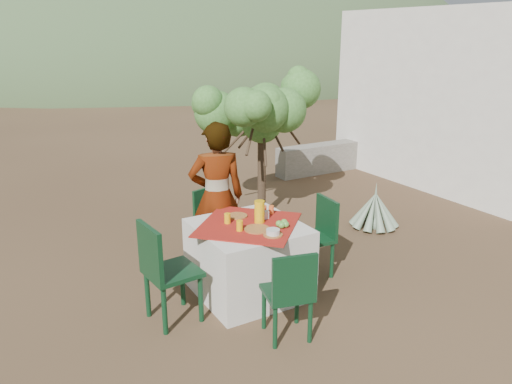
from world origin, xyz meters
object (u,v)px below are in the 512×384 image
chair_right (318,233)px  shrub_tree (263,116)px  guesthouse (480,96)px  juice_pitcher (259,212)px  chair_near (290,291)px  person (217,197)px  chair_far (212,219)px  chair_left (164,268)px  agave (375,211)px  table (249,259)px

chair_right → shrub_tree: bearing=171.9°
guesthouse → juice_pitcher: size_ratio=18.35×
shrub_tree → guesthouse: bearing=-0.9°
chair_near → person: (0.10, 1.63, 0.37)m
guesthouse → shrub_tree: bearing=179.1°
chair_far → guesthouse: size_ratio=0.20×
guesthouse → juice_pitcher: (-5.78, -1.85, -0.62)m
person → guesthouse: 6.05m
chair_far → juice_pitcher: (0.04, -1.05, 0.42)m
chair_left → person: (0.93, 0.81, 0.30)m
chair_right → chair_far: bearing=-137.7°
person → juice_pitcher: bearing=117.5°
person → guesthouse: bearing=-152.1°
chair_far → shrub_tree: bearing=19.7°
chair_far → person: person is taller
chair_far → agave: chair_far is taller
chair_far → chair_left: bearing=-147.3°
shrub_tree → agave: 2.03m
person → chair_near: bearing=103.6°
chair_far → agave: (2.34, -0.31, -0.22)m
table → agave: bearing=16.8°
chair_right → guesthouse: size_ratio=0.21×
chair_far → juice_pitcher: bearing=-103.1°
juice_pitcher → chair_right: bearing=0.6°
table → chair_right: chair_right is taller
agave → chair_far: bearing=172.5°
chair_right → juice_pitcher: bearing=-84.7°
chair_near → chair_right: 1.35m
chair_right → person: (-0.89, 0.71, 0.36)m
chair_near → chair_right: (0.99, 0.92, 0.01)m
chair_left → agave: chair_left is taller
table → chair_right: size_ratio=1.48×
chair_right → agave: 1.72m
shrub_tree → chair_left: bearing=-138.2°
guesthouse → juice_pitcher: 6.10m
table → juice_pitcher: 0.51m
shrub_tree → chair_far: bearing=-144.7°
table → chair_right: 0.89m
chair_left → shrub_tree: (2.26, 2.02, 0.93)m
person → agave: 2.50m
table → guesthouse: guesthouse is taller
person → shrub_tree: 1.90m
chair_far → guesthouse: bearing=-7.7°
chair_left → agave: 3.47m
chair_near → table: bearing=-83.0°
table → person: person is taller
table → person: bearing=90.8°
agave → guesthouse: 3.87m
chair_left → guesthouse: size_ratio=0.24×
chair_far → juice_pitcher: size_ratio=3.62×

